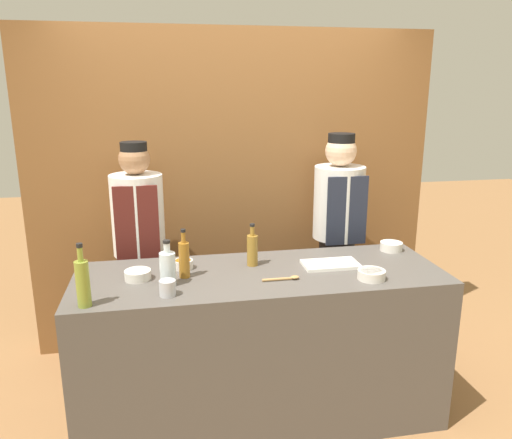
{
  "coord_description": "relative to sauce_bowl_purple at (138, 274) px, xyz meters",
  "views": [
    {
      "loc": [
        -0.53,
        -2.67,
        1.99
      ],
      "look_at": [
        0.0,
        0.15,
        1.22
      ],
      "focal_mm": 35.0,
      "sensor_mm": 36.0,
      "label": 1
    }
  ],
  "objects": [
    {
      "name": "sauce_bowl_purple",
      "position": [
        0.0,
        0.0,
        0.0
      ],
      "size": [
        0.15,
        0.15,
        0.05
      ],
      "color": "silver",
      "rests_on": "counter"
    },
    {
      "name": "sauce_bowl_yellow",
      "position": [
        1.29,
        -0.24,
        -0.0
      ],
      "size": [
        0.15,
        0.15,
        0.05
      ],
      "color": "silver",
      "rests_on": "counter"
    },
    {
      "name": "sauce_bowl_white",
      "position": [
        1.62,
        0.21,
        0.0
      ],
      "size": [
        0.14,
        0.14,
        0.06
      ],
      "color": "silver",
      "rests_on": "counter"
    },
    {
      "name": "chef_left",
      "position": [
        -0.02,
        0.66,
        -0.08
      ],
      "size": [
        0.35,
        0.35,
        1.64
      ],
      "color": "#28282D",
      "rests_on": "ground_plane"
    },
    {
      "name": "bottle_vinegar",
      "position": [
        0.67,
        0.11,
        0.07
      ],
      "size": [
        0.07,
        0.07,
        0.26
      ],
      "color": "olive",
      "rests_on": "counter"
    },
    {
      "name": "chef_right",
      "position": [
        1.41,
        0.66,
        -0.06
      ],
      "size": [
        0.36,
        0.36,
        1.67
      ],
      "color": "#28282D",
      "rests_on": "ground_plane"
    },
    {
      "name": "wooden_spoon",
      "position": [
        0.81,
        -0.16,
        -0.02
      ],
      "size": [
        0.21,
        0.04,
        0.02
      ],
      "color": "#B2844C",
      "rests_on": "counter"
    },
    {
      "name": "cutting_board",
      "position": [
        1.13,
        0.01,
        -0.02
      ],
      "size": [
        0.33,
        0.19,
        0.02
      ],
      "color": "white",
      "rests_on": "counter"
    },
    {
      "name": "cabinet_wall",
      "position": [
        0.7,
        1.06,
        0.23
      ],
      "size": [
        3.04,
        0.18,
        2.4
      ],
      "color": "brown",
      "rests_on": "ground_plane"
    },
    {
      "name": "counter",
      "position": [
        0.7,
        -0.02,
        -0.5
      ],
      "size": [
        2.14,
        0.74,
        0.94
      ],
      "color": "#514C47",
      "rests_on": "ground_plane"
    },
    {
      "name": "bottle_clear",
      "position": [
        0.17,
        -0.11,
        0.07
      ],
      "size": [
        0.09,
        0.09,
        0.25
      ],
      "color": "silver",
      "rests_on": "counter"
    },
    {
      "name": "bottle_oil",
      "position": [
        -0.24,
        -0.31,
        0.1
      ],
      "size": [
        0.07,
        0.07,
        0.32
      ],
      "color": "olive",
      "rests_on": "counter"
    },
    {
      "name": "ground_plane",
      "position": [
        0.7,
        -0.02,
        -0.97
      ],
      "size": [
        14.0,
        14.0,
        0.0
      ],
      "primitive_type": "plane",
      "color": "olive"
    },
    {
      "name": "cup_steel",
      "position": [
        0.16,
        -0.26,
        0.01
      ],
      "size": [
        0.09,
        0.09,
        0.08
      ],
      "color": "#B7B7BC",
      "rests_on": "counter"
    },
    {
      "name": "sauce_bowl_orange",
      "position": [
        0.26,
        0.13,
        -0.0
      ],
      "size": [
        0.11,
        0.11,
        0.05
      ],
      "color": "silver",
      "rests_on": "counter"
    },
    {
      "name": "bottle_amber",
      "position": [
        0.26,
        -0.01,
        0.08
      ],
      "size": [
        0.06,
        0.06,
        0.28
      ],
      "color": "#9E661E",
      "rests_on": "counter"
    }
  ]
}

